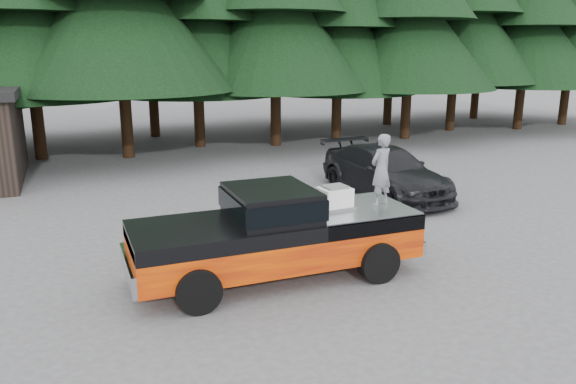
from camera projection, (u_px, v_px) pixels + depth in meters
name	position (u px, v px, depth m)	size (l,w,h in m)	color
ground	(260.00, 278.00, 11.63)	(120.00, 120.00, 0.00)	#464648
pickup_truck	(276.00, 247.00, 11.48)	(6.00, 2.04, 1.33)	#EF5100
truck_cab	(271.00, 202.00, 11.20)	(1.66, 1.90, 0.59)	black
air_compressor	(335.00, 199.00, 11.77)	(0.63, 0.52, 0.43)	silver
man_on_bed	(381.00, 170.00, 11.92)	(0.56, 0.37, 1.54)	slate
parked_car	(385.00, 171.00, 17.93)	(2.17, 5.34, 1.55)	black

